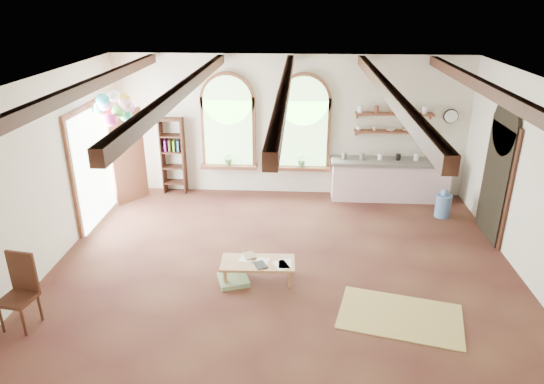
# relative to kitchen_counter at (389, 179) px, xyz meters

# --- Properties ---
(floor) EXTENTS (8.00, 8.00, 0.00)m
(floor) POSITION_rel_kitchen_counter_xyz_m (-2.30, -3.20, -0.48)
(floor) COLOR brown
(floor) RESTS_ON ground
(ceiling_beams) EXTENTS (6.20, 6.80, 0.18)m
(ceiling_beams) POSITION_rel_kitchen_counter_xyz_m (-2.30, -3.20, 2.62)
(ceiling_beams) COLOR #3A1C12
(ceiling_beams) RESTS_ON ceiling
(window_left) EXTENTS (1.30, 0.28, 2.20)m
(window_left) POSITION_rel_kitchen_counter_xyz_m (-3.70, 0.23, 1.16)
(window_left) COLOR brown
(window_left) RESTS_ON floor
(window_right) EXTENTS (1.30, 0.28, 2.20)m
(window_right) POSITION_rel_kitchen_counter_xyz_m (-2.00, 0.23, 1.16)
(window_right) COLOR brown
(window_right) RESTS_ON floor
(left_doorway) EXTENTS (0.10, 1.90, 2.50)m
(left_doorway) POSITION_rel_kitchen_counter_xyz_m (-6.25, -1.40, 0.67)
(left_doorway) COLOR brown
(left_doorway) RESTS_ON floor
(right_doorway) EXTENTS (0.10, 1.30, 2.40)m
(right_doorway) POSITION_rel_kitchen_counter_xyz_m (1.65, -1.70, 0.62)
(right_doorway) COLOR black
(right_doorway) RESTS_ON floor
(kitchen_counter) EXTENTS (2.68, 0.62, 0.94)m
(kitchen_counter) POSITION_rel_kitchen_counter_xyz_m (0.00, 0.00, 0.00)
(kitchen_counter) COLOR beige
(kitchen_counter) RESTS_ON floor
(wall_shelf_lower) EXTENTS (1.70, 0.24, 0.04)m
(wall_shelf_lower) POSITION_rel_kitchen_counter_xyz_m (0.00, 0.18, 1.07)
(wall_shelf_lower) COLOR brown
(wall_shelf_lower) RESTS_ON wall_back
(wall_shelf_upper) EXTENTS (1.70, 0.24, 0.04)m
(wall_shelf_upper) POSITION_rel_kitchen_counter_xyz_m (0.00, 0.18, 1.47)
(wall_shelf_upper) COLOR brown
(wall_shelf_upper) RESTS_ON wall_back
(wall_clock) EXTENTS (0.32, 0.04, 0.32)m
(wall_clock) POSITION_rel_kitchen_counter_xyz_m (1.25, 0.25, 1.42)
(wall_clock) COLOR black
(wall_clock) RESTS_ON wall_back
(bookshelf) EXTENTS (0.53, 0.32, 1.80)m
(bookshelf) POSITION_rel_kitchen_counter_xyz_m (-5.00, 0.12, 0.42)
(bookshelf) COLOR #3A1C12
(bookshelf) RESTS_ON floor
(coffee_table) EXTENTS (1.22, 0.60, 0.34)m
(coffee_table) POSITION_rel_kitchen_counter_xyz_m (-2.70, -3.60, -0.17)
(coffee_table) COLOR tan
(coffee_table) RESTS_ON floor
(side_chair) EXTENTS (0.50, 0.50, 1.10)m
(side_chair) POSITION_rel_kitchen_counter_xyz_m (-5.95, -4.97, -0.16)
(side_chair) COLOR #3A1C12
(side_chair) RESTS_ON floor
(floor_mat) EXTENTS (1.97, 1.47, 0.02)m
(floor_mat) POSITION_rel_kitchen_counter_xyz_m (-0.52, -4.46, -0.47)
(floor_mat) COLOR #D4C06A
(floor_mat) RESTS_ON floor
(floor_cushion) EXTENTS (0.59, 0.59, 0.08)m
(floor_cushion) POSITION_rel_kitchen_counter_xyz_m (-3.10, -3.69, -0.44)
(floor_cushion) COLOR gray
(floor_cushion) RESTS_ON floor
(water_jug_a) EXTENTS (0.31, 0.31, 0.60)m
(water_jug_a) POSITION_rel_kitchen_counter_xyz_m (0.96, 0.00, -0.22)
(water_jug_a) COLOR #547CB4
(water_jug_a) RESTS_ON floor
(water_jug_b) EXTENTS (0.32, 0.32, 0.63)m
(water_jug_b) POSITION_rel_kitchen_counter_xyz_m (1.00, -0.90, -0.20)
(water_jug_b) COLOR #547CB4
(water_jug_b) RESTS_ON floor
(balloon_cluster) EXTENTS (0.86, 0.96, 1.16)m
(balloon_cluster) POSITION_rel_kitchen_counter_xyz_m (-5.71, -1.24, 1.86)
(balloon_cluster) COLOR white
(balloon_cluster) RESTS_ON floor
(table_book) EXTENTS (0.27, 0.31, 0.02)m
(table_book) POSITION_rel_kitchen_counter_xyz_m (-2.93, -3.46, -0.12)
(table_book) COLOR olive
(table_book) RESTS_ON coffee_table
(tablet) EXTENTS (0.27, 0.30, 0.01)m
(tablet) POSITION_rel_kitchen_counter_xyz_m (-2.65, -3.70, -0.13)
(tablet) COLOR black
(tablet) RESTS_ON coffee_table
(potted_plant_left) EXTENTS (0.27, 0.23, 0.30)m
(potted_plant_left) POSITION_rel_kitchen_counter_xyz_m (-3.70, 0.12, 0.37)
(potted_plant_left) COLOR #598C4C
(potted_plant_left) RESTS_ON window_left
(potted_plant_right) EXTENTS (0.27, 0.23, 0.30)m
(potted_plant_right) POSITION_rel_kitchen_counter_xyz_m (-2.00, 0.12, 0.37)
(potted_plant_right) COLOR #598C4C
(potted_plant_right) RESTS_ON window_right
(shelf_cup_a) EXTENTS (0.12, 0.10, 0.10)m
(shelf_cup_a) POSITION_rel_kitchen_counter_xyz_m (-0.75, 0.18, 1.14)
(shelf_cup_a) COLOR white
(shelf_cup_a) RESTS_ON wall_shelf_lower
(shelf_cup_b) EXTENTS (0.10, 0.10, 0.09)m
(shelf_cup_b) POSITION_rel_kitchen_counter_xyz_m (-0.40, 0.18, 1.14)
(shelf_cup_b) COLOR beige
(shelf_cup_b) RESTS_ON wall_shelf_lower
(shelf_bowl_a) EXTENTS (0.22, 0.22, 0.05)m
(shelf_bowl_a) POSITION_rel_kitchen_counter_xyz_m (-0.05, 0.18, 1.12)
(shelf_bowl_a) COLOR beige
(shelf_bowl_a) RESTS_ON wall_shelf_lower
(shelf_bowl_b) EXTENTS (0.20, 0.20, 0.06)m
(shelf_bowl_b) POSITION_rel_kitchen_counter_xyz_m (0.30, 0.18, 1.12)
(shelf_bowl_b) COLOR #8C664C
(shelf_bowl_b) RESTS_ON wall_shelf_lower
(shelf_vase) EXTENTS (0.18, 0.18, 0.19)m
(shelf_vase) POSITION_rel_kitchen_counter_xyz_m (0.65, 0.18, 1.19)
(shelf_vase) COLOR slate
(shelf_vase) RESTS_ON wall_shelf_lower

